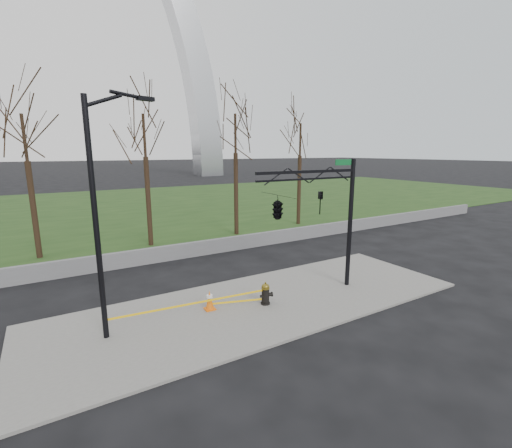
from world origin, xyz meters
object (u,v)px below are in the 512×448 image
fire_hydrant (266,294)px  traffic_signal_mast (293,206)px  traffic_cone (210,300)px  street_light (101,203)px

fire_hydrant → traffic_signal_mast: traffic_signal_mast is taller
traffic_cone → street_light: size_ratio=0.10×
fire_hydrant → street_light: 7.23m
fire_hydrant → traffic_signal_mast: 3.82m
fire_hydrant → traffic_cone: size_ratio=1.19×
street_light → traffic_signal_mast: bearing=-20.8°
fire_hydrant → street_light: street_light is taller
street_light → traffic_signal_mast: (7.12, -0.72, -0.55)m
fire_hydrant → street_light: bearing=-171.5°
fire_hydrant → traffic_signal_mast: bearing=9.9°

